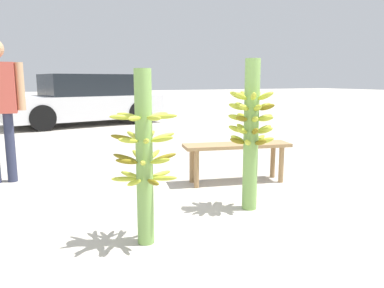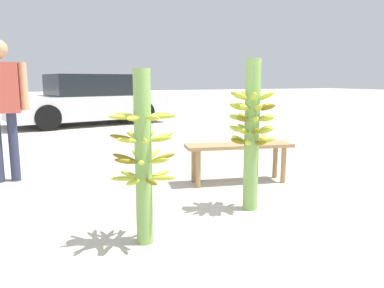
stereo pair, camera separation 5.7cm
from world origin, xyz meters
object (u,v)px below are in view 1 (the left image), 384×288
banana_stalk_left (144,156)px  banana_stalk_center (251,130)px  market_bench (237,151)px  parked_car (84,100)px

banana_stalk_left → banana_stalk_center: bearing=15.2°
banana_stalk_left → market_bench: size_ratio=0.99×
banana_stalk_center → market_bench: (0.39, 0.85, -0.37)m
banana_stalk_left → banana_stalk_center: 1.19m
banana_stalk_left → banana_stalk_center: (1.14, 0.31, 0.09)m
banana_stalk_center → market_bench: bearing=65.6°
parked_car → banana_stalk_center: bearing=171.5°
banana_stalk_center → parked_car: banana_stalk_center is taller
banana_stalk_center → parked_car: size_ratio=0.32×
banana_stalk_left → market_bench: bearing=37.3°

